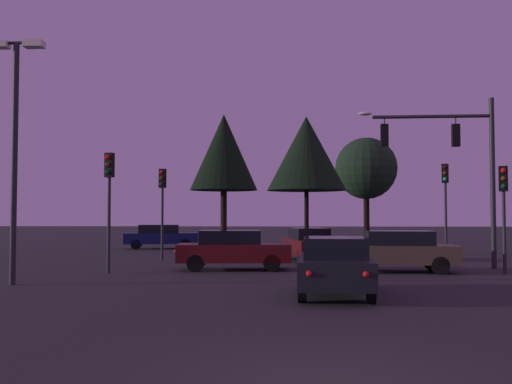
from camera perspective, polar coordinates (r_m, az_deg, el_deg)
The scene contains 15 objects.
ground_plane at distance 31.77m, azimuth 4.24°, elevation -6.13°, with size 168.00×168.00×0.00m, color #262326.
traffic_signal_mast_arm at distance 24.30m, azimuth 19.10°, elevation 3.56°, with size 5.37×0.40×6.78m.
traffic_light_corner_left at distance 22.25m, azimuth 23.35°, elevation -0.46°, with size 0.36×0.38×3.85m.
traffic_light_corner_right at distance 21.72m, azimuth -14.37°, elevation 0.42°, with size 0.34×0.37×4.39m.
traffic_light_median at distance 27.39m, azimuth -9.28°, elevation -0.33°, with size 0.34×0.37×4.30m.
traffic_light_far_side at distance 28.59m, azimuth 18.27°, elevation 0.01°, with size 0.37×0.39×4.54m.
car_nearside_lane at distance 15.17m, azimuth 7.83°, elevation -7.20°, with size 2.02×4.13×1.52m.
car_crossing_left at distance 22.21m, azimuth -2.31°, elevation -5.69°, with size 4.49×2.11×1.52m.
car_crossing_right at distance 22.04m, azimuth 13.75°, elevation -5.64°, with size 4.57×2.13×1.52m.
car_far_lane at distance 26.70m, azimuth 5.32°, elevation -5.13°, with size 2.53×4.81×1.52m.
car_parked_lot at distance 37.09m, azimuth -9.46°, elevation -4.34°, with size 4.87×2.62×1.52m.
parking_lot_lamp_post at distance 19.06m, azimuth -22.78°, elevation 5.90°, with size 1.70×0.36×7.42m.
tree_left_far at distance 38.17m, azimuth 5.01°, elevation 3.84°, with size 5.22×5.22×8.69m.
tree_center_horizon at distance 44.18m, azimuth 10.87°, elevation 2.28°, with size 4.66×4.66×8.00m.
tree_right_cluster at distance 30.52m, azimuth -3.21°, elevation 3.92°, with size 3.56×3.56×7.48m.
Camera 1 is at (-0.46, -7.20, 2.07)m, focal length 40.33 mm.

